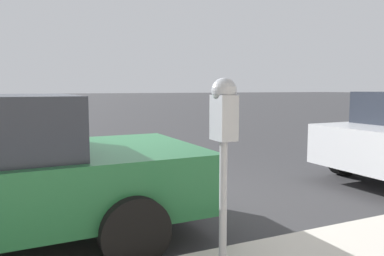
# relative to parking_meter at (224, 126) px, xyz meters

# --- Properties ---
(ground_plane) EXTENTS (220.00, 220.00, 0.00)m
(ground_plane) POSITION_rel_parking_meter_xyz_m (2.67, 0.26, -1.30)
(ground_plane) COLOR #333335
(parking_meter) EXTENTS (0.21, 0.19, 1.54)m
(parking_meter) POSITION_rel_parking_meter_xyz_m (0.00, 0.00, 0.00)
(parking_meter) COLOR gray
(parking_meter) RESTS_ON sidewalk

